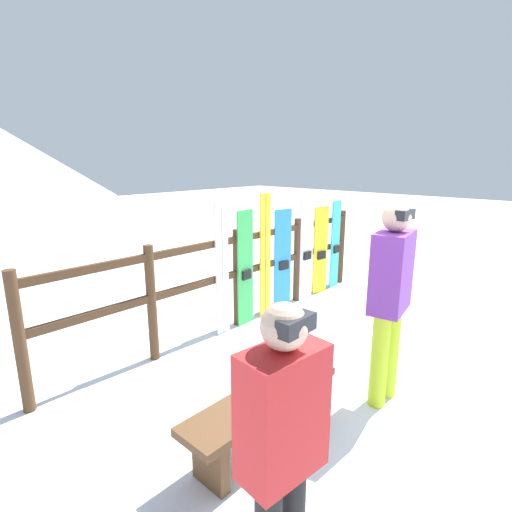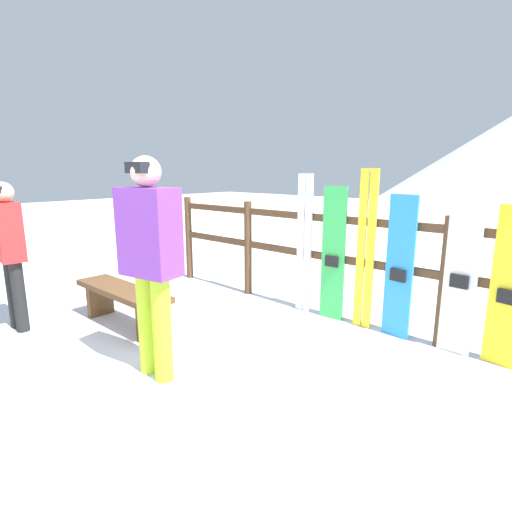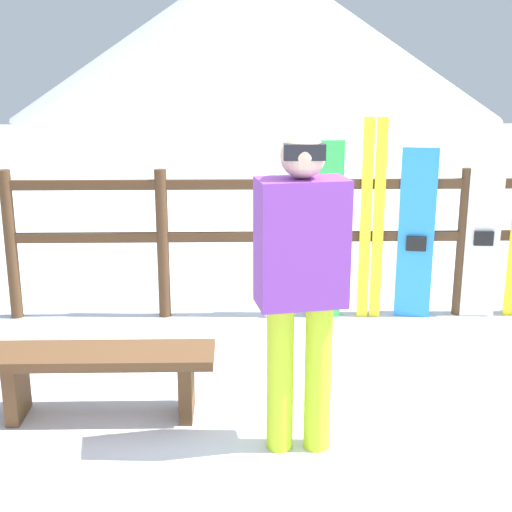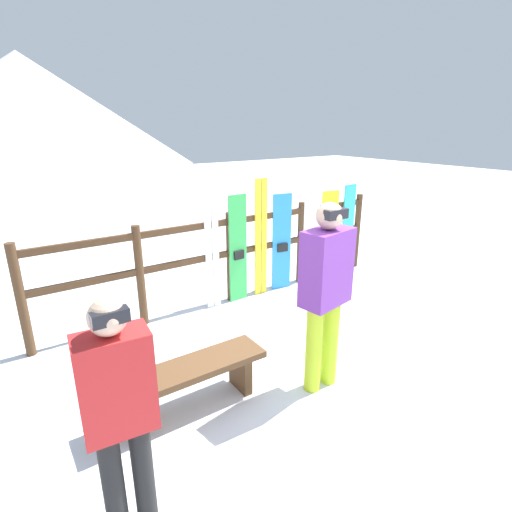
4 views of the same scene
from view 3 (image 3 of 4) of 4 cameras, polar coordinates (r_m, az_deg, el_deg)
The scene contains 10 objects.
ground_plane at distance 4.25m, azimuth 7.25°, elevation -14.30°, with size 40.00×40.00×0.00m, color white.
mountain_backdrop at distance 27.72m, azimuth -0.01°, elevation 17.44°, with size 18.00×18.00×6.00m.
fence at distance 5.89m, azimuth 4.64°, elevation 2.02°, with size 5.08×0.10×1.25m.
bench at distance 4.42m, azimuth -12.33°, elevation -8.72°, with size 1.37×0.36×0.43m.
person_purple at distance 3.74m, azimuth 3.61°, elevation -1.47°, with size 0.50×0.33×1.75m.
ski_pair_white at distance 5.80m, azimuth 1.75°, elevation 2.56°, with size 0.19×0.02×1.61m.
snowboard_green at distance 5.84m, azimuth 5.57°, elevation 1.92°, with size 0.28×0.07×1.48m.
ski_pair_yellow at distance 5.88m, azimuth 9.27°, elevation 2.83°, with size 0.20×0.02×1.66m.
snowboard_blue at distance 5.98m, azimuth 12.68°, elevation 1.65°, with size 0.29×0.09×1.42m.
snowboard_white at distance 6.13m, azimuth 17.74°, elevation 2.06°, with size 0.28×0.07×1.52m.
Camera 3 is at (-0.60, -3.64, 2.11)m, focal length 50.00 mm.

